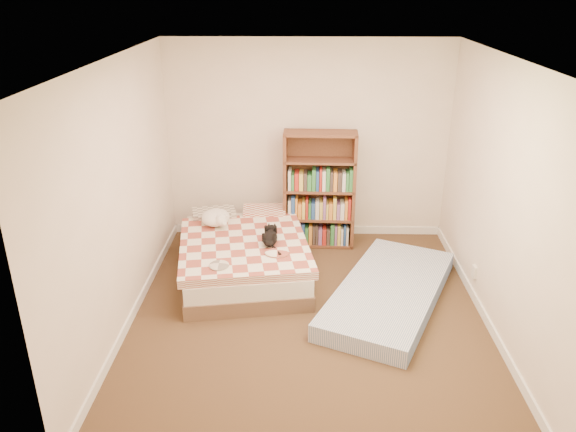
{
  "coord_description": "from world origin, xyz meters",
  "views": [
    {
      "loc": [
        -0.09,
        -4.8,
        3.12
      ],
      "look_at": [
        -0.21,
        0.3,
        0.96
      ],
      "focal_mm": 35.0,
      "sensor_mm": 36.0,
      "label": 1
    }
  ],
  "objects_px": {
    "bed": "(244,254)",
    "black_cat": "(270,237)",
    "floor_mattress": "(389,293)",
    "white_dog": "(216,218)",
    "bookshelf": "(319,204)"
  },
  "relations": [
    {
      "from": "bed",
      "to": "black_cat",
      "type": "xyz_separation_m",
      "value": [
        0.31,
        -0.15,
        0.28
      ]
    },
    {
      "from": "bed",
      "to": "black_cat",
      "type": "distance_m",
      "value": 0.45
    },
    {
      "from": "bed",
      "to": "floor_mattress",
      "type": "xyz_separation_m",
      "value": [
        1.57,
        -0.61,
        -0.14
      ]
    },
    {
      "from": "bed",
      "to": "floor_mattress",
      "type": "distance_m",
      "value": 1.69
    },
    {
      "from": "floor_mattress",
      "to": "black_cat",
      "type": "bearing_deg",
      "value": -175.53
    },
    {
      "from": "bed",
      "to": "white_dog",
      "type": "relative_size",
      "value": 4.9
    },
    {
      "from": "bed",
      "to": "bookshelf",
      "type": "xyz_separation_m",
      "value": [
        0.87,
        0.78,
        0.31
      ]
    },
    {
      "from": "bed",
      "to": "bookshelf",
      "type": "bearing_deg",
      "value": 32.63
    },
    {
      "from": "bed",
      "to": "white_dog",
      "type": "bearing_deg",
      "value": 129.44
    },
    {
      "from": "black_cat",
      "to": "white_dog",
      "type": "relative_size",
      "value": 1.45
    },
    {
      "from": "floor_mattress",
      "to": "white_dog",
      "type": "distance_m",
      "value": 2.17
    },
    {
      "from": "floor_mattress",
      "to": "black_cat",
      "type": "xyz_separation_m",
      "value": [
        -1.26,
        0.46,
        0.42
      ]
    },
    {
      "from": "bed",
      "to": "white_dog",
      "type": "distance_m",
      "value": 0.55
    },
    {
      "from": "black_cat",
      "to": "white_dog",
      "type": "xyz_separation_m",
      "value": [
        -0.65,
        0.45,
        0.03
      ]
    },
    {
      "from": "black_cat",
      "to": "white_dog",
      "type": "height_order",
      "value": "white_dog"
    }
  ]
}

